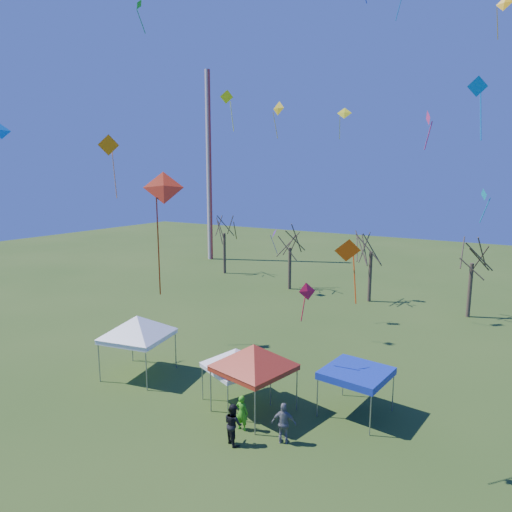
{
  "coord_description": "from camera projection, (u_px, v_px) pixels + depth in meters",
  "views": [
    {
      "loc": [
        10.13,
        -15.74,
        11.46
      ],
      "look_at": [
        -1.44,
        3.0,
        7.55
      ],
      "focal_mm": 32.0,
      "sensor_mm": 36.0,
      "label": 1
    }
  ],
  "objects": [
    {
      "name": "ground",
      "position": [
        248.0,
        435.0,
        20.43
      ],
      "size": [
        140.0,
        140.0,
        0.0
      ],
      "primitive_type": "plane",
      "color": "#314E19",
      "rests_on": "ground"
    },
    {
      "name": "radio_mast",
      "position": [
        209.0,
        167.0,
        61.21
      ],
      "size": [
        0.7,
        0.7,
        25.0
      ],
      "primitive_type": "cylinder",
      "color": "silver",
      "rests_on": "ground"
    },
    {
      "name": "tree_0",
      "position": [
        224.0,
        219.0,
        53.02
      ],
      "size": [
        3.83,
        3.83,
        8.44
      ],
      "color": "#3D2D21",
      "rests_on": "ground"
    },
    {
      "name": "tree_1",
      "position": [
        290.0,
        233.0,
        45.64
      ],
      "size": [
        3.42,
        3.42,
        7.54
      ],
      "color": "#3D2D21",
      "rests_on": "ground"
    },
    {
      "name": "tree_2",
      "position": [
        372.0,
        234.0,
        40.98
      ],
      "size": [
        3.71,
        3.71,
        8.18
      ],
      "color": "#3D2D21",
      "rests_on": "ground"
    },
    {
      "name": "tree_3",
      "position": [
        474.0,
        244.0,
        36.4
      ],
      "size": [
        3.59,
        3.59,
        7.91
      ],
      "color": "#3D2D21",
      "rests_on": "ground"
    },
    {
      "name": "tent_white_west",
      "position": [
        137.0,
        320.0,
        26.01
      ],
      "size": [
        4.59,
        4.59,
        4.13
      ],
      "rotation": [
        0.0,
        0.0,
        0.2
      ],
      "color": "gray",
      "rests_on": "ground"
    },
    {
      "name": "tent_white_mid",
      "position": [
        236.0,
        352.0,
        22.87
      ],
      "size": [
        3.54,
        3.54,
        3.35
      ],
      "rotation": [
        0.0,
        0.0,
        -0.41
      ],
      "color": "gray",
      "rests_on": "ground"
    },
    {
      "name": "tent_red",
      "position": [
        254.0,
        349.0,
        21.94
      ],
      "size": [
        4.42,
        4.42,
        3.98
      ],
      "rotation": [
        0.0,
        0.0,
        -0.21
      ],
      "color": "gray",
      "rests_on": "ground"
    },
    {
      "name": "tent_blue",
      "position": [
        356.0,
        374.0,
        21.86
      ],
      "size": [
        3.16,
        3.16,
        2.27
      ],
      "rotation": [
        0.0,
        0.0,
        -0.1
      ],
      "color": "gray",
      "rests_on": "ground"
    },
    {
      "name": "person_dark",
      "position": [
        233.0,
        424.0,
        19.63
      ],
      "size": [
        1.09,
        0.99,
        1.81
      ],
      "primitive_type": "imported",
      "rotation": [
        0.0,
        0.0,
        2.7
      ],
      "color": "black",
      "rests_on": "ground"
    },
    {
      "name": "person_green",
      "position": [
        242.0,
        412.0,
        20.72
      ],
      "size": [
        0.63,
        0.44,
        1.65
      ],
      "primitive_type": "imported",
      "rotation": [
        0.0,
        0.0,
        3.21
      ],
      "color": "green",
      "rests_on": "ground"
    },
    {
      "name": "person_grey",
      "position": [
        284.0,
        423.0,
        19.66
      ],
      "size": [
        1.16,
        0.8,
        1.83
      ],
      "primitive_type": "imported",
      "rotation": [
        0.0,
        0.0,
        3.51
      ],
      "color": "slate",
      "rests_on": "ground"
    },
    {
      "name": "kite_11",
      "position": [
        344.0,
        113.0,
        34.36
      ],
      "size": [
        1.3,
        1.09,
        2.4
      ],
      "rotation": [
        0.0,
        0.0,
        0.34
      ],
      "color": "yellow",
      "rests_on": "ground"
    },
    {
      "name": "kite_18",
      "position": [
        429.0,
        119.0,
        20.85
      ],
      "size": [
        0.46,
        0.68,
        1.78
      ],
      "rotation": [
        0.0,
        0.0,
        2.04
      ],
      "color": "#F63672",
      "rests_on": "ground"
    },
    {
      "name": "kite_14",
      "position": [
        0.0,
        131.0,
        27.44
      ],
      "size": [
        1.1,
        1.39,
        3.19
      ],
      "rotation": [
        0.0,
        0.0,
        1.24
      ],
      "color": "#1696F1",
      "rests_on": "ground"
    },
    {
      "name": "kite_3",
      "position": [
        504.0,
        3.0,
        30.13
      ],
      "size": [
        1.19,
        0.78,
        2.7
      ],
      "rotation": [
        0.0,
        0.0,
        6.03
      ],
      "color": "#FFAC0D",
      "rests_on": "ground"
    },
    {
      "name": "kite_1",
      "position": [
        307.0,
        292.0,
        21.77
      ],
      "size": [
        0.81,
        0.87,
        1.97
      ],
      "rotation": [
        0.0,
        0.0,
        0.87
      ],
      "color": "red",
      "rests_on": "ground"
    },
    {
      "name": "kite_21",
      "position": [
        139.0,
        6.0,
        30.11
      ],
      "size": [
        0.71,
        0.8,
        2.07
      ],
      "rotation": [
        0.0,
        0.0,
        5.13
      ],
      "color": "green",
      "rests_on": "ground"
    },
    {
      "name": "kite_8",
      "position": [
        108.0,
        146.0,
        30.09
      ],
      "size": [
        1.01,
        1.45,
        4.21
      ],
      "rotation": [
        0.0,
        0.0,
        4.24
      ],
      "color": "orange",
      "rests_on": "ground"
    },
    {
      "name": "kite_27",
      "position": [
        348.0,
        251.0,
        16.69
      ],
      "size": [
        1.08,
        0.94,
        2.43
      ],
      "rotation": [
        0.0,
        0.0,
        3.74
      ],
      "color": "#FF4B0D",
      "rests_on": "ground"
    },
    {
      "name": "kite_5",
      "position": [
        163.0,
        189.0,
        13.65
      ],
      "size": [
        1.45,
        1.43,
        3.88
      ],
      "rotation": [
        0.0,
        0.0,
        0.75
      ],
      "color": "red",
      "rests_on": "ground"
    },
    {
      "name": "kite_2",
      "position": [
        278.0,
        109.0,
        40.97
      ],
      "size": [
        1.33,
        0.71,
        3.26
      ],
      "rotation": [
        0.0,
        0.0,
        6.06
      ],
      "color": "gold",
      "rests_on": "ground"
    },
    {
      "name": "kite_13",
      "position": [
        274.0,
        233.0,
        43.84
      ],
      "size": [
        1.0,
        1.14,
        2.61
      ],
      "rotation": [
        0.0,
        0.0,
        5.25
      ],
      "color": "#5F16A0",
      "rests_on": "ground"
    },
    {
      "name": "kite_7",
      "position": [
        227.0,
        97.0,
        34.63
      ],
      "size": [
        1.15,
        1.2,
        3.08
      ],
      "rotation": [
        0.0,
        0.0,
        4.04
      ],
      "color": "#F2FF1A",
      "rests_on": "ground"
    },
    {
      "name": "kite_19",
      "position": [
        484.0,
        195.0,
        30.11
      ],
      "size": [
        0.72,
        0.85,
        2.29
      ],
      "rotation": [
        0.0,
        0.0,
        2.09
      ],
      "color": "#0D9EC5",
      "rests_on": "ground"
    },
    {
      "name": "kite_17",
      "position": [
        478.0,
        88.0,
        18.15
      ],
      "size": [
        0.81,
        0.59,
        2.53
      ],
      "rotation": [
        0.0,
        0.0,
        3.59
      ],
      "color": "#1589E6",
      "rests_on": "ground"
    }
  ]
}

